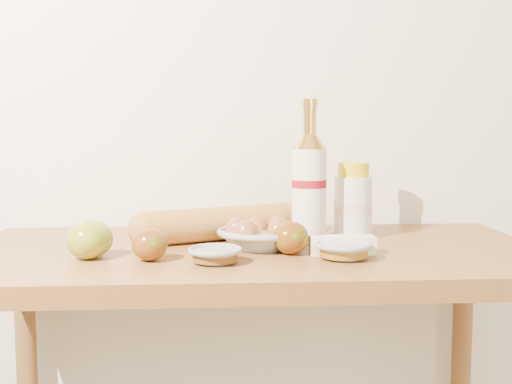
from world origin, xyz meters
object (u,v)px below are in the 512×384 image
baguette (226,223)px  bourbon_bottle (309,184)px  cream_bottle (353,203)px  table (255,306)px  egg_bowl (260,236)px

baguette → bourbon_bottle: bearing=-34.6°
cream_bottle → baguette: 0.29m
cream_bottle → baguette: (-0.29, -0.01, -0.04)m
table → egg_bowl: egg_bowl is taller
table → bourbon_bottle: bearing=27.1°
table → cream_bottle: bearing=25.8°
egg_bowl → baguette: (-0.07, 0.10, 0.01)m
bourbon_bottle → cream_bottle: 0.13m
table → baguette: size_ratio=2.74×
egg_bowl → baguette: 0.12m
table → egg_bowl: (0.01, -0.00, 0.15)m
table → baguette: baguette is taller
cream_bottle → egg_bowl: (-0.22, -0.12, -0.05)m
bourbon_bottle → egg_bowl: size_ratio=1.50×
bourbon_bottle → cream_bottle: bourbon_bottle is taller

